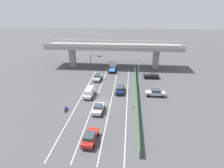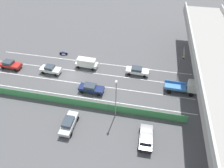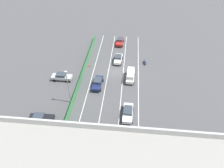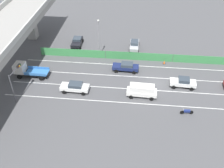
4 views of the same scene
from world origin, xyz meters
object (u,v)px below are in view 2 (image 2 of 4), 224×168
Objects in this scene: parked_sedan_dark at (146,138)px; street_lamp at (116,96)px; car_sedan_red at (10,64)px; traffic_light at (182,57)px; car_sedan_navy at (91,88)px; car_hatchback_white at (50,69)px; car_sedan_white at (137,71)px; motorcycle at (63,53)px; car_van_white at (86,63)px; parked_wagon_silver at (69,123)px; flatbed_truck_blue at (187,87)px; traffic_cone at (49,97)px.

street_lamp reaches higher than parked_sedan_dark.
traffic_light reaches higher than car_sedan_red.
car_sedan_navy is 10.33m from car_hatchback_white.
car_sedan_white is 15.41m from parked_sedan_dark.
parked_sedan_dark is 0.85× the size of traffic_light.
car_sedan_red is 0.97× the size of car_sedan_white.
motorcycle is at bearing -132.80° from parked_sedan_dark.
parked_wagon_silver is at bearing 6.28° from car_van_white.
parked_sedan_dark is (11.75, -6.56, -0.39)m from flatbed_truck_blue.
car_van_white reaches higher than car_sedan_red.
traffic_cone is (6.41, -24.27, -0.96)m from flatbed_truck_blue.
car_sedan_navy is at bearing -128.36° from parked_sedan_dark.
car_van_white is 1.10× the size of car_hatchback_white.
parked_wagon_silver reaches higher than car_sedan_white.
car_sedan_white is 7.15× the size of traffic_cone.
motorcycle is 20.24m from parked_wagon_silver.
traffic_cone is at bearing 60.32° from car_sedan_red.
traffic_cone is (12.20, -23.25, -3.38)m from traffic_light.
traffic_light reaches higher than car_sedan_navy.
car_sedan_navy is 1.00× the size of car_van_white.
car_sedan_white is at bearing 96.89° from car_sedan_red.
street_lamp is 13.27m from traffic_cone.
parked_sedan_dark is (15.30, 13.57, -0.33)m from car_van_white.
street_lamp is (4.45, 5.44, 3.70)m from car_sedan_navy.
car_sedan_red is at bearing -88.92° from car_hatchback_white.
street_lamp is (14.70, 14.97, 4.12)m from motorcycle.
car_sedan_red is 35.39m from traffic_light.
car_van_white is 20.43m from flatbed_truck_blue.
car_hatchback_white is (-0.17, 8.98, -0.01)m from car_sedan_red.
car_hatchback_white is at bearing -110.86° from car_sedan_navy.
car_sedan_navy is 18.96m from car_sedan_red.
car_hatchback_white is 17.74m from car_sedan_white.
car_sedan_white is at bearing -109.86° from flatbed_truck_blue.
car_sedan_navy is 1.05× the size of parked_wagon_silver.
motorcycle is (-3.40, -6.63, -0.74)m from car_van_white.
traffic_light is at bearing 141.55° from street_lamp.
parked_sedan_dark is (8.44, 10.67, -0.02)m from car_sedan_navy.
car_sedan_red is at bearing -119.68° from traffic_cone.
parked_sedan_dark reaches higher than traffic_cone.
traffic_cone is (-1.35, -12.49, -4.28)m from street_lamp.
car_sedan_red is 13.36m from traffic_cone.
street_lamp reaches higher than motorcycle.
car_van_white is 7.49m from motorcycle.
car_van_white is at bearing -99.99° from flatbed_truck_blue.
motorcycle is (-3.55, -17.36, -0.43)m from car_sedan_white.
motorcycle is 0.45× the size of parked_sedan_dark.
parked_wagon_silver is at bearing 35.30° from car_hatchback_white.
car_sedan_white is at bearing 167.92° from street_lamp.
car_sedan_white is at bearing -169.39° from parked_sedan_dark.
car_sedan_white is (-3.20, 26.47, -0.02)m from car_sedan_red.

